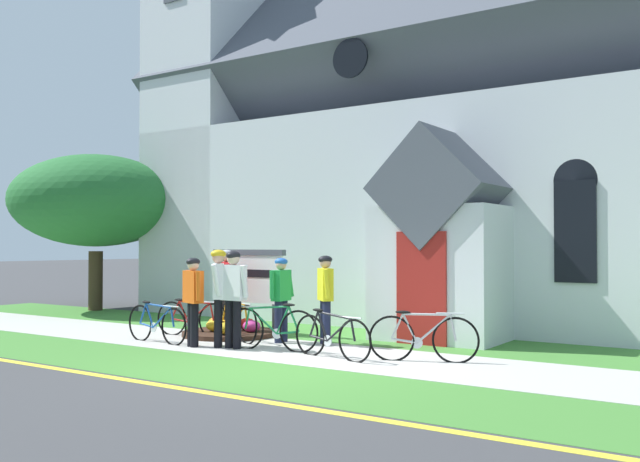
{
  "coord_description": "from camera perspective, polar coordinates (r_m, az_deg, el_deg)",
  "views": [
    {
      "loc": [
        6.39,
        -8.34,
        1.84
      ],
      "look_at": [
        -1.29,
        3.05,
        2.12
      ],
      "focal_mm": 39.35,
      "sensor_mm": 36.0,
      "label": 1
    }
  ],
  "objects": [
    {
      "name": "cyclist_in_red_jersey",
      "position": [
        12.93,
        -10.29,
        -5.16
      ],
      "size": [
        0.59,
        0.4,
        1.62
      ],
      "color": "black",
      "rests_on": "ground"
    },
    {
      "name": "cyclist_in_green_jersey",
      "position": [
        13.04,
        0.44,
        -5.03
      ],
      "size": [
        0.48,
        0.63,
        1.65
      ],
      "color": "#191E38",
      "rests_on": "ground"
    },
    {
      "name": "church_lawn",
      "position": [
        14.85,
        0.15,
        -8.29
      ],
      "size": [
        24.0,
        2.36,
        0.01
      ],
      "primitive_type": "cube",
      "color": "#427F33",
      "rests_on": "ground"
    },
    {
      "name": "bicycle_red",
      "position": [
        14.51,
        -10.36,
        -7.0
      ],
      "size": [
        1.71,
        0.32,
        0.77
      ],
      "color": "black",
      "rests_on": "ground"
    },
    {
      "name": "bicycle_yellow",
      "position": [
        12.4,
        -3.93,
        -7.92
      ],
      "size": [
        1.78,
        0.35,
        0.86
      ],
      "color": "black",
      "rests_on": "ground"
    },
    {
      "name": "curb_paint_stripe",
      "position": [
        10.62,
        -17.73,
        -11.08
      ],
      "size": [
        28.0,
        0.16,
        0.01
      ],
      "primitive_type": "cube",
      "color": "yellow",
      "rests_on": "ground"
    },
    {
      "name": "ground",
      "position": [
        14.02,
        6.62,
        -8.72
      ],
      "size": [
        140.0,
        140.0,
        0.0
      ],
      "primitive_type": "plane",
      "color": "#3D3D3F"
    },
    {
      "name": "sidewalk_slab",
      "position": [
        12.98,
        -5.73,
        -9.31
      ],
      "size": [
        32.0,
        2.35,
        0.01
      ],
      "primitive_type": "cube",
      "color": "#B7B5AD",
      "rests_on": "ground"
    },
    {
      "name": "church_building",
      "position": [
        20.09,
        8.55,
        6.86
      ],
      "size": [
        14.44,
        11.45,
        12.71
      ],
      "color": "silver",
      "rests_on": "ground"
    },
    {
      "name": "bicycle_blue",
      "position": [
        11.31,
        8.37,
        -8.58
      ],
      "size": [
        1.63,
        0.68,
        0.82
      ],
      "color": "black",
      "rests_on": "ground"
    },
    {
      "name": "bicycle_green",
      "position": [
        13.69,
        -13.17,
        -7.33
      ],
      "size": [
        1.72,
        0.2,
        0.8
      ],
      "color": "black",
      "rests_on": "ground"
    },
    {
      "name": "church_sign",
      "position": [
        14.84,
        -5.87,
        -3.86
      ],
      "size": [
        2.02,
        0.27,
        1.75
      ],
      "color": "#474C56",
      "rests_on": "ground"
    },
    {
      "name": "cyclist_in_blue_jersey",
      "position": [
        13.34,
        -3.18,
        -5.1
      ],
      "size": [
        0.28,
        0.7,
        1.6
      ],
      "color": "#191E38",
      "rests_on": "ground"
    },
    {
      "name": "cyclist_in_white_jersey",
      "position": [
        12.61,
        -7.07,
        -4.85
      ],
      "size": [
        0.67,
        0.28,
        1.74
      ],
      "color": "black",
      "rests_on": "ground"
    },
    {
      "name": "yard_deciduous_tree",
      "position": [
        20.98,
        -17.75,
        2.33
      ],
      "size": [
        4.75,
        4.75,
        4.42
      ],
      "color": "#3D2D1E",
      "rests_on": "ground"
    },
    {
      "name": "flower_bed",
      "position": [
        14.49,
        -7.32,
        -8.07
      ],
      "size": [
        1.92,
        1.92,
        0.34
      ],
      "color": "#382319",
      "rests_on": "ground"
    },
    {
      "name": "cyclist_in_orange_jersey",
      "position": [
        14.57,
        -7.65,
        -4.33
      ],
      "size": [
        0.62,
        0.52,
        1.75
      ],
      "color": "#2D2D33",
      "rests_on": "ground"
    },
    {
      "name": "grass_verge",
      "position": [
        11.38,
        -12.97,
        -10.43
      ],
      "size": [
        32.0,
        2.06,
        0.01
      ],
      "primitive_type": "cube",
      "color": "#427F33",
      "rests_on": "ground"
    },
    {
      "name": "bicycle_silver",
      "position": [
        13.72,
        -6.98,
        -7.26
      ],
      "size": [
        1.64,
        0.66,
        0.86
      ],
      "color": "black",
      "rests_on": "ground"
    },
    {
      "name": "cyclist_in_yellow_jersey",
      "position": [
        12.87,
        -8.28,
        -4.7
      ],
      "size": [
        0.48,
        0.69,
        1.76
      ],
      "color": "black",
      "rests_on": "ground"
    },
    {
      "name": "bicycle_white",
      "position": [
        11.5,
        0.94,
        -8.56
      ],
      "size": [
        1.68,
        0.36,
        0.81
      ],
      "color": "black",
      "rests_on": "ground"
    }
  ]
}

